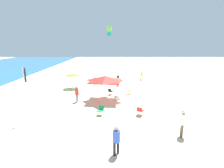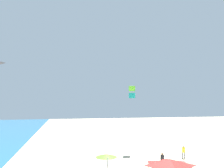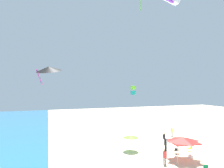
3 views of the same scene
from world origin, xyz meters
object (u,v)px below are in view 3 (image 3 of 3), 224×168
object	(u,v)px
beach_umbrella	(131,137)
kite_delta_black	(49,69)
canopy_tent	(183,140)
person_kite_handler	(164,137)
person_far_stroller	(165,156)
folding_chair_facing_ocean	(177,150)
banner_flag	(167,158)
cooler_box	(191,156)
folding_chair_left_of_tent	(190,148)
kite_box_lime	(133,90)
person_beachcomber	(172,131)

from	to	relation	value
beach_umbrella	kite_delta_black	size ratio (longest dim) A/B	0.54
canopy_tent	person_kite_handler	bearing A→B (deg)	-14.18
person_far_stroller	person_kite_handler	bearing A→B (deg)	144.55
folding_chair_facing_ocean	kite_delta_black	distance (m)	19.54
canopy_tent	folding_chair_facing_ocean	distance (m)	2.77
folding_chair_facing_ocean	banner_flag	xyz separation A→B (m)	(-7.13, 6.45, 2.16)
folding_chair_facing_ocean	banner_flag	distance (m)	9.85
canopy_tent	cooler_box	bearing A→B (deg)	-85.38
folding_chair_facing_ocean	folding_chair_left_of_tent	world-z (taller)	same
canopy_tent	kite_delta_black	bearing A→B (deg)	75.17
folding_chair_left_of_tent	person_kite_handler	world-z (taller)	person_kite_handler
beach_umbrella	kite_box_lime	distance (m)	12.67
person_beachcomber	beach_umbrella	bearing A→B (deg)	35.88
person_far_stroller	kite_delta_black	world-z (taller)	kite_delta_black
banner_flag	person_beachcomber	distance (m)	19.39
person_beachcomber	person_kite_handler	distance (m)	5.63
person_far_stroller	kite_delta_black	bearing A→B (deg)	-112.73
banner_flag	cooler_box	bearing A→B (deg)	-53.67
canopy_tent	folding_chair_facing_ocean	xyz separation A→B (m)	(1.91, -0.53, -1.94)
beach_umbrella	banner_flag	xyz separation A→B (m)	(-10.27, 1.21, 0.68)
person_kite_handler	kite_box_lime	xyz separation A→B (m)	(8.44, 1.41, 7.36)
beach_umbrella	kite_box_lime	world-z (taller)	kite_box_lime
canopy_tent	banner_flag	xyz separation A→B (m)	(-5.22, 5.92, 0.22)
person_far_stroller	kite_box_lime	size ratio (longest dim) A/B	1.00
banner_flag	person_far_stroller	world-z (taller)	banner_flag
kite_delta_black	kite_box_lime	size ratio (longest dim) A/B	2.29
banner_flag	person_kite_handler	bearing A→B (deg)	-33.00
beach_umbrella	banner_flag	distance (m)	10.36
person_kite_handler	banner_flag	bearing A→B (deg)	-177.05
beach_umbrella	folding_chair_left_of_tent	world-z (taller)	beach_umbrella
cooler_box	kite_delta_black	world-z (taller)	kite_delta_black
folding_chair_left_of_tent	person_kite_handler	xyz separation A→B (m)	(4.28, 1.28, 0.54)
canopy_tent	beach_umbrella	xyz separation A→B (m)	(5.05, 4.71, -0.46)
folding_chair_left_of_tent	beach_umbrella	bearing A→B (deg)	-91.74
folding_chair_facing_ocean	person_kite_handler	size ratio (longest dim) A/B	0.47
folding_chair_left_of_tent	person_far_stroller	size ratio (longest dim) A/B	0.47
folding_chair_left_of_tent	kite_box_lime	world-z (taller)	kite_box_lime
folding_chair_left_of_tent	kite_delta_black	distance (m)	21.52
person_beachcomber	kite_delta_black	xyz separation A→B (m)	(-5.99, 21.50, 10.12)
beach_umbrella	person_kite_handler	distance (m)	6.52
beach_umbrella	folding_chair_facing_ocean	world-z (taller)	beach_umbrella
folding_chair_facing_ocean	kite_box_lime	bearing A→B (deg)	-55.59
kite_delta_black	person_far_stroller	bearing A→B (deg)	5.70
person_beachcomber	kite_delta_black	size ratio (longest dim) A/B	0.40
banner_flag	kite_box_lime	bearing A→B (deg)	-16.97
folding_chair_left_of_tent	kite_box_lime	distance (m)	15.21
banner_flag	person_beachcomber	bearing A→B (deg)	-37.23
kite_delta_black	kite_box_lime	bearing A→B (deg)	60.22
cooler_box	person_beachcomber	world-z (taller)	person_beachcomber
person_beachcomber	person_kite_handler	size ratio (longest dim) A/B	0.94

